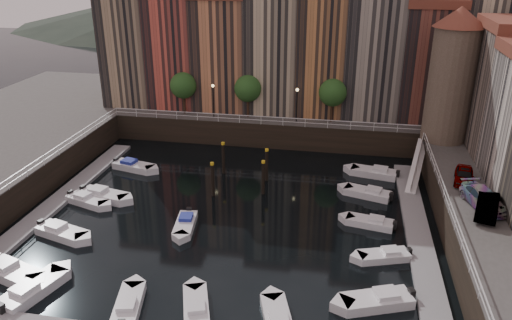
% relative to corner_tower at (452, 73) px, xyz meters
% --- Properties ---
extents(ground, '(200.00, 200.00, 0.00)m').
position_rel_corner_tower_xyz_m(ground, '(-20.00, -14.50, -10.19)').
color(ground, black).
rests_on(ground, ground).
extents(quay_far, '(80.00, 20.00, 3.00)m').
position_rel_corner_tower_xyz_m(quay_far, '(-20.00, 11.50, -8.69)').
color(quay_far, black).
rests_on(quay_far, ground).
extents(dock_left, '(2.00, 28.00, 0.35)m').
position_rel_corner_tower_xyz_m(dock_left, '(-36.20, -15.50, -10.02)').
color(dock_left, gray).
rests_on(dock_left, ground).
extents(dock_right, '(2.00, 28.00, 0.35)m').
position_rel_corner_tower_xyz_m(dock_right, '(-3.80, -15.50, -10.02)').
color(dock_right, gray).
rests_on(dock_right, ground).
extents(mountains, '(145.00, 100.00, 18.00)m').
position_rel_corner_tower_xyz_m(mountains, '(-18.28, 95.50, -2.28)').
color(mountains, '#2D382D').
rests_on(mountains, ground).
extents(far_terrace, '(48.70, 10.30, 17.50)m').
position_rel_corner_tower_xyz_m(far_terrace, '(-16.69, 9.00, 0.76)').
color(far_terrace, '#9A8162').
rests_on(far_terrace, quay_far).
extents(corner_tower, '(5.20, 5.20, 13.80)m').
position_rel_corner_tower_xyz_m(corner_tower, '(0.00, 0.00, 0.00)').
color(corner_tower, '#6B5B4C').
rests_on(corner_tower, quay_right).
extents(promenade_trees, '(21.20, 3.20, 5.20)m').
position_rel_corner_tower_xyz_m(promenade_trees, '(-21.33, 3.70, -3.61)').
color(promenade_trees, black).
rests_on(promenade_trees, quay_far).
extents(street_lamps, '(10.36, 0.36, 4.18)m').
position_rel_corner_tower_xyz_m(street_lamps, '(-21.00, 2.70, -4.30)').
color(street_lamps, black).
rests_on(street_lamps, quay_far).
extents(railings, '(36.08, 34.04, 0.52)m').
position_rel_corner_tower_xyz_m(railings, '(-20.00, -9.62, -6.41)').
color(railings, white).
rests_on(railings, ground).
extents(gangway, '(2.78, 8.32, 3.73)m').
position_rel_corner_tower_xyz_m(gangway, '(-2.90, -4.50, -8.28)').
color(gangway, white).
rests_on(gangway, ground).
extents(mooring_pilings, '(5.29, 5.67, 3.78)m').
position_rel_corner_tower_xyz_m(mooring_pilings, '(-20.11, -8.91, -8.54)').
color(mooring_pilings, black).
rests_on(mooring_pilings, ground).
extents(boat_left_0, '(5.39, 3.33, 1.21)m').
position_rel_corner_tower_xyz_m(boat_left_0, '(-33.29, -26.77, -9.79)').
color(boat_left_0, silver).
rests_on(boat_left_0, ground).
extents(boat_left_1, '(4.95, 2.94, 1.11)m').
position_rel_corner_tower_xyz_m(boat_left_1, '(-32.70, -21.02, -9.82)').
color(boat_left_1, silver).
rests_on(boat_left_1, ground).
extents(boat_left_2, '(4.57, 2.82, 1.03)m').
position_rel_corner_tower_xyz_m(boat_left_2, '(-33.42, -15.35, -9.85)').
color(boat_left_2, silver).
rests_on(boat_left_2, ground).
extents(boat_left_3, '(5.14, 2.72, 1.15)m').
position_rel_corner_tower_xyz_m(boat_left_3, '(-32.38, -14.18, -9.81)').
color(boat_left_3, silver).
rests_on(boat_left_3, ground).
extents(boat_left_4, '(4.96, 2.75, 1.11)m').
position_rel_corner_tower_xyz_m(boat_left_4, '(-32.41, -7.15, -9.82)').
color(boat_left_4, silver).
rests_on(boat_left_4, ground).
extents(boat_right_0, '(5.08, 3.39, 1.15)m').
position_rel_corner_tower_xyz_m(boat_right_0, '(-7.37, -25.13, -9.81)').
color(boat_right_0, silver).
rests_on(boat_right_0, ground).
extents(boat_right_1, '(4.22, 2.66, 0.95)m').
position_rel_corner_tower_xyz_m(boat_right_1, '(-6.66, -19.56, -9.87)').
color(boat_right_1, silver).
rests_on(boat_right_1, ground).
extents(boat_right_2, '(4.31, 2.24, 0.97)m').
position_rel_corner_tower_xyz_m(boat_right_2, '(-7.58, -14.64, -9.87)').
color(boat_right_2, silver).
rests_on(boat_right_2, ground).
extents(boat_right_3, '(4.72, 2.86, 1.06)m').
position_rel_corner_tower_xyz_m(boat_right_3, '(-7.68, -9.07, -9.84)').
color(boat_right_3, silver).
rests_on(boat_right_3, ground).
extents(boat_right_4, '(5.06, 2.66, 1.13)m').
position_rel_corner_tower_xyz_m(boat_right_4, '(-6.93, -4.13, -9.81)').
color(boat_right_4, silver).
rests_on(boat_right_4, ground).
extents(boat_near_0, '(3.16, 5.32, 1.19)m').
position_rel_corner_tower_xyz_m(boat_near_0, '(-30.52, -28.39, -9.79)').
color(boat_near_0, silver).
rests_on(boat_near_0, ground).
extents(boat_near_1, '(2.48, 4.54, 1.02)m').
position_rel_corner_tower_xyz_m(boat_near_1, '(-23.45, -28.57, -9.85)').
color(boat_near_1, silver).
rests_on(boat_near_1, ground).
extents(boat_near_2, '(2.87, 4.49, 1.01)m').
position_rel_corner_tower_xyz_m(boat_near_2, '(-19.05, -27.96, -9.85)').
color(boat_near_2, silver).
rests_on(boat_near_2, ground).
extents(boat_near_3, '(2.86, 4.64, 1.04)m').
position_rel_corner_tower_xyz_m(boat_near_3, '(-13.67, -28.13, -9.84)').
color(boat_near_3, silver).
rests_on(boat_near_3, ground).
extents(car_a, '(2.26, 4.06, 1.31)m').
position_rel_corner_tower_xyz_m(car_a, '(0.12, -10.95, -6.54)').
color(car_a, gray).
rests_on(car_a, quay_right).
extents(car_b, '(2.63, 4.60, 1.43)m').
position_rel_corner_tower_xyz_m(car_b, '(0.72, -16.69, -6.48)').
color(car_b, gray).
rests_on(car_b, quay_right).
extents(car_c, '(3.25, 5.27, 1.43)m').
position_rel_corner_tower_xyz_m(car_c, '(0.70, -15.40, -6.48)').
color(car_c, gray).
rests_on(car_c, quay_right).
extents(boat_extra_843, '(2.10, 4.35, 0.98)m').
position_rel_corner_tower_xyz_m(boat_extra_843, '(-23.08, -17.80, -9.86)').
color(boat_extra_843, silver).
rests_on(boat_extra_843, ground).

